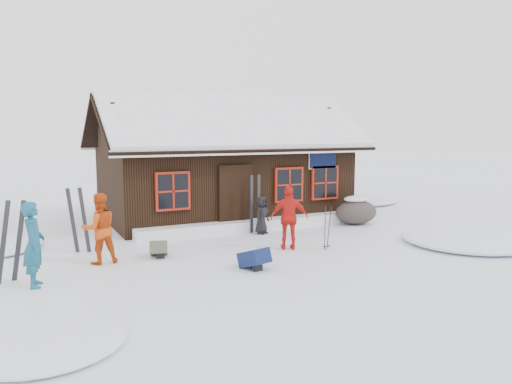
% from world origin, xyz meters
% --- Properties ---
extents(ground, '(120.00, 120.00, 0.00)m').
position_xyz_m(ground, '(0.00, 0.00, 0.00)').
color(ground, white).
rests_on(ground, ground).
extents(mountain_hut, '(8.90, 6.09, 4.42)m').
position_xyz_m(mountain_hut, '(1.50, 4.98, 1.58)').
color(mountain_hut, black).
rests_on(mountain_hut, ground).
extents(snow_drift, '(7.60, 0.60, 0.35)m').
position_xyz_m(snow_drift, '(1.50, 2.25, 0.17)').
color(snow_drift, white).
rests_on(snow_drift, ground).
extents(snow_mounds, '(20.60, 13.20, 0.48)m').
position_xyz_m(snow_mounds, '(1.65, 1.86, 0.00)').
color(snow_mounds, white).
rests_on(snow_mounds, ground).
extents(skier_teal, '(0.48, 0.67, 1.73)m').
position_xyz_m(skier_teal, '(-4.98, -0.93, 0.86)').
color(skier_teal, '#16526C').
rests_on(skier_teal, ground).
extents(skier_orange_left, '(0.88, 0.72, 1.67)m').
position_xyz_m(skier_orange_left, '(-3.52, 0.30, 0.84)').
color(skier_orange_left, '#C7400E').
rests_on(skier_orange_left, ground).
extents(skier_orange_right, '(1.07, 0.78, 1.69)m').
position_xyz_m(skier_orange_right, '(1.17, -0.44, 0.84)').
color(skier_orange_right, red).
rests_on(skier_orange_right, ground).
extents(skier_crouched, '(0.66, 0.59, 1.14)m').
position_xyz_m(skier_crouched, '(1.40, 1.63, 0.57)').
color(skier_crouched, black).
rests_on(skier_crouched, ground).
extents(boulder, '(1.46, 1.10, 0.85)m').
position_xyz_m(boulder, '(4.95, 1.66, 0.43)').
color(boulder, '#453C37').
rests_on(boulder, ground).
extents(ski_pair_left, '(0.67, 0.17, 1.75)m').
position_xyz_m(ski_pair_left, '(-5.38, -0.35, 0.83)').
color(ski_pair_left, black).
rests_on(ski_pair_left, ground).
extents(ski_pair_mid, '(0.56, 0.17, 1.73)m').
position_xyz_m(ski_pair_mid, '(-3.83, 1.63, 0.82)').
color(ski_pair_mid, black).
rests_on(ski_pair_mid, ground).
extents(ski_pair_right, '(0.40, 0.15, 1.82)m').
position_xyz_m(ski_pair_right, '(1.35, 1.97, 0.86)').
color(ski_pair_right, black).
rests_on(ski_pair_right, ground).
extents(ski_poles, '(0.21, 0.10, 1.17)m').
position_xyz_m(ski_poles, '(2.06, -0.87, 0.55)').
color(ski_poles, black).
rests_on(ski_poles, ground).
extents(backpack_blue, '(0.63, 0.74, 0.35)m').
position_xyz_m(backpack_blue, '(-0.48, -1.72, 0.17)').
color(backpack_blue, '#0F1C44').
rests_on(backpack_blue, ground).
extents(backpack_olive, '(0.57, 0.66, 0.31)m').
position_xyz_m(backpack_olive, '(-2.13, 0.27, 0.15)').
color(backpack_olive, '#4B4E37').
rests_on(backpack_olive, ground).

